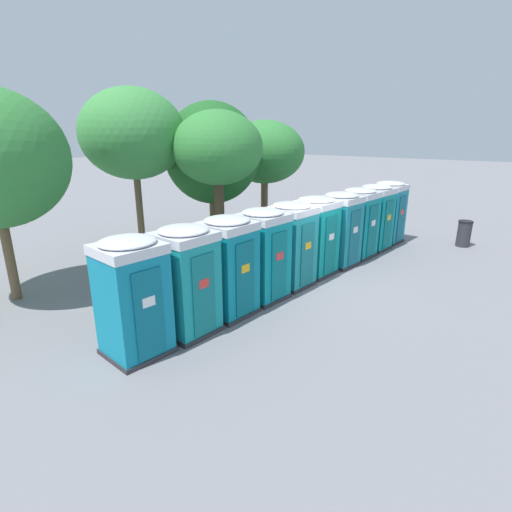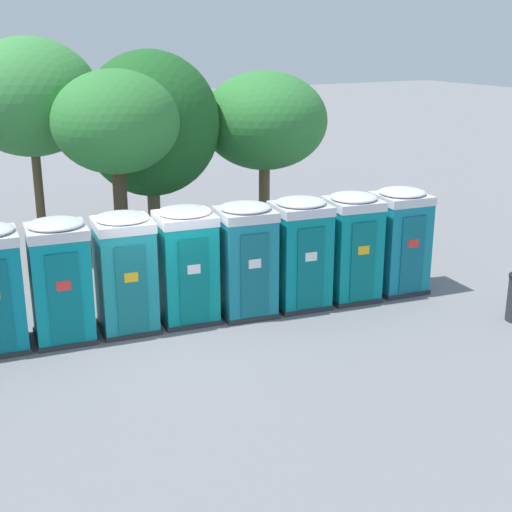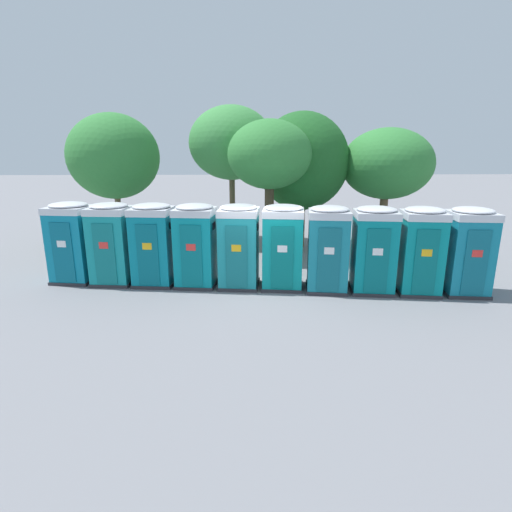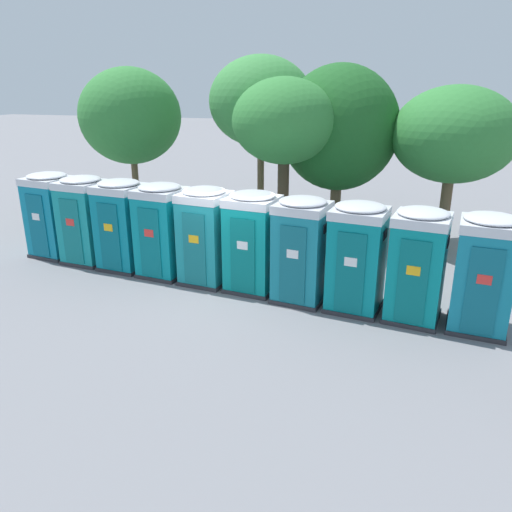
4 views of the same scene
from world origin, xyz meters
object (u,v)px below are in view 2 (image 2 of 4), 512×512
object	(u,v)px
portapotty_4	(125,272)
portapotty_9	(399,240)
portapotty_6	(246,259)
portapotty_7	(300,252)
portapotty_3	(60,280)
portapotty_5	(186,264)
street_tree_2	(30,98)
street_tree_4	(116,123)
portapotty_8	(352,246)
street_tree_1	(150,124)
street_tree_0	(264,121)

from	to	relation	value
portapotty_4	portapotty_9	bearing A→B (deg)	-7.19
portapotty_6	portapotty_9	bearing A→B (deg)	-6.11
portapotty_4	portapotty_7	xyz separation A→B (m)	(3.94, -0.56, -0.00)
portapotty_3	portapotty_6	distance (m)	3.98
portapotty_6	portapotty_7	distance (m)	1.33
portapotty_5	street_tree_2	world-z (taller)	street_tree_2
portapotty_6	street_tree_4	distance (m)	5.10
street_tree_2	portapotty_4	bearing A→B (deg)	-86.77
portapotty_7	portapotty_8	xyz separation A→B (m)	(1.32, -0.16, 0.00)
portapotty_9	street_tree_2	world-z (taller)	street_tree_2
portapotty_4	street_tree_1	bearing A→B (deg)	63.56
portapotty_3	portapotty_9	xyz separation A→B (m)	(7.90, -0.98, 0.00)
portapotty_6	portapotty_8	world-z (taller)	same
portapotty_6	street_tree_2	world-z (taller)	street_tree_2
portapotty_4	portapotty_8	xyz separation A→B (m)	(5.25, -0.72, 0.00)
portapotty_4	portapotty_9	size ratio (longest dim) A/B	1.00
portapotty_9	portapotty_8	bearing A→B (deg)	175.15
portapotty_5	street_tree_0	size ratio (longest dim) A/B	0.51
portapotty_3	portapotty_8	xyz separation A→B (m)	(6.57, -0.87, 0.00)
portapotty_7	portapotty_3	bearing A→B (deg)	172.38
portapotty_7	street_tree_1	world-z (taller)	street_tree_1
portapotty_8	street_tree_2	world-z (taller)	street_tree_2
portapotty_8	street_tree_2	distance (m)	9.53
portapotty_5	street_tree_1	xyz separation A→B (m)	(1.29, 5.38, 2.33)
street_tree_1	portapotty_7	bearing A→B (deg)	-77.14
portapotty_4	portapotty_5	size ratio (longest dim) A/B	1.00
portapotty_8	street_tree_0	size ratio (longest dim) A/B	0.51
street_tree_4	portapotty_6	bearing A→B (deg)	-70.36
portapotty_5	street_tree_4	size ratio (longest dim) A/B	0.49
street_tree_0	portapotty_7	bearing A→B (deg)	-111.25
portapotty_7	street_tree_2	size ratio (longest dim) A/B	0.43
portapotty_9	street_tree_2	xyz separation A→B (m)	(-6.93, 7.17, 3.09)
portapotty_5	portapotty_9	xyz separation A→B (m)	(5.26, -0.70, 0.00)
portapotty_5	street_tree_0	xyz separation A→B (m)	(4.79, 5.16, 2.24)
street_tree_0	portapotty_3	bearing A→B (deg)	-146.66
portapotty_7	portapotty_8	world-z (taller)	same
portapotty_3	portapotty_8	bearing A→B (deg)	-7.51
street_tree_2	portapotty_3	bearing A→B (deg)	-98.82
portapotty_6	portapotty_5	bearing A→B (deg)	167.91
portapotty_3	street_tree_2	xyz separation A→B (m)	(0.96, 6.19, 3.09)
street_tree_1	portapotty_5	bearing A→B (deg)	-103.50
street_tree_2	portapotty_8	bearing A→B (deg)	-51.50
portapotty_3	portapotty_6	size ratio (longest dim) A/B	1.00
portapotty_4	street_tree_2	xyz separation A→B (m)	(-0.36, 6.34, 3.09)
street_tree_2	street_tree_1	bearing A→B (deg)	-20.05
portapotty_7	portapotty_8	bearing A→B (deg)	-7.03
portapotty_6	street_tree_4	bearing A→B (deg)	109.64
portapotty_4	portapotty_9	xyz separation A→B (m)	(6.58, -0.83, -0.00)
portapotty_6	portapotty_9	world-z (taller)	same
portapotty_3	portapotty_9	world-z (taller)	same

